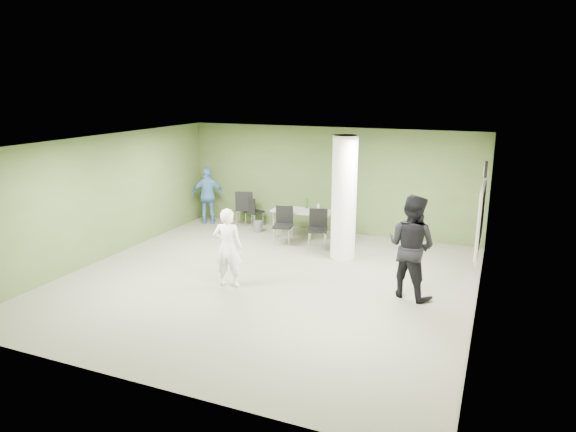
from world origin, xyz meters
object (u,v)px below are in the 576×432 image
at_px(folding_table, 303,212).
at_px(chair_back_left, 252,210).
at_px(man_blue, 208,196).
at_px(man_black, 411,246).
at_px(woman_white, 228,248).

distance_m(folding_table, chair_back_left, 1.76).
bearing_deg(man_blue, man_black, 127.97).
relative_size(folding_table, man_black, 0.80).
bearing_deg(chair_back_left, woman_white, 125.60).
relative_size(folding_table, woman_white, 0.99).
height_order(folding_table, chair_back_left, folding_table).
height_order(chair_back_left, man_blue, man_blue).
relative_size(chair_back_left, man_blue, 0.52).
xyz_separation_m(folding_table, woman_white, (-0.17, -3.62, 0.10)).
height_order(woman_white, man_black, man_black).
relative_size(folding_table, man_blue, 0.96).
bearing_deg(folding_table, chair_back_left, 163.84).
distance_m(man_black, man_blue, 6.90).
bearing_deg(chair_back_left, folding_table, 179.94).
height_order(folding_table, man_blue, man_blue).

